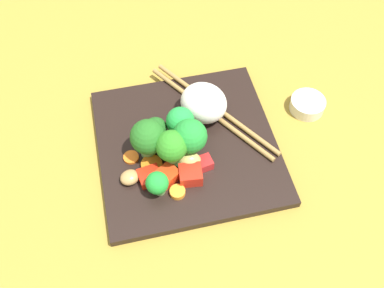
{
  "coord_description": "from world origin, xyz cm",
  "views": [
    {
      "loc": [
        7.29,
        35.33,
        53.84
      ],
      "look_at": [
        -0.35,
        1.65,
        3.28
      ],
      "focal_mm": 40.7,
      "sensor_mm": 36.0,
      "label": 1
    }
  ],
  "objects": [
    {
      "name": "chicken_piece_1",
      "position": [
        0.54,
        3.79,
        2.59
      ],
      "size": [
        3.91,
        3.42,
        2.62
      ],
      "primitive_type": "ellipsoid",
      "rotation": [
        0.0,
        0.0,
        5.98
      ],
      "color": "tan",
      "rests_on": "square_plate"
    },
    {
      "name": "chicken_piece_0",
      "position": [
        2.71,
        0.92,
        2.38
      ],
      "size": [
        4.08,
        4.21,
        2.21
      ],
      "primitive_type": "ellipsoid",
      "rotation": [
        0.0,
        0.0,
        0.93
      ],
      "color": "tan",
      "rests_on": "square_plate"
    },
    {
      "name": "carrot_slice_1",
      "position": [
        5.72,
        2.75,
        1.63
      ],
      "size": [
        4.27,
        4.27,
        0.69
      ],
      "primitive_type": "cylinder",
      "rotation": [
        0.0,
        0.0,
        3.85
      ],
      "color": "orange",
      "rests_on": "square_plate"
    },
    {
      "name": "broccoli_floret_0",
      "position": [
        5.6,
        0.7,
        5.32
      ],
      "size": [
        4.95,
        4.95,
        6.93
      ],
      "color": "#6AA656",
      "rests_on": "square_plate"
    },
    {
      "name": "broccoli_floret_1",
      "position": [
        0.69,
        -1.23,
        4.99
      ],
      "size": [
        4.06,
        4.06,
        6.1
      ],
      "color": "#55914B",
      "rests_on": "square_plate"
    },
    {
      "name": "carrot_slice_2",
      "position": [
        3.06,
        7.81,
        1.67
      ],
      "size": [
        2.21,
        2.21,
        0.79
      ],
      "primitive_type": "cylinder",
      "rotation": [
        0.0,
        0.0,
        0.03
      ],
      "color": "orange",
      "rests_on": "square_plate"
    },
    {
      "name": "broccoli_floret_3",
      "position": [
        2.74,
        2.98,
        5.36
      ],
      "size": [
        4.39,
        4.39,
        6.69
      ],
      "color": "#599945",
      "rests_on": "square_plate"
    },
    {
      "name": "pepper_chunk_0",
      "position": [
        4.01,
        5.28,
        2.16
      ],
      "size": [
        3.97,
        3.83,
        1.76
      ],
      "primitive_type": "cube",
      "rotation": [
        0.0,
        0.0,
        3.71
      ],
      "color": "red",
      "rests_on": "square_plate"
    },
    {
      "name": "pepper_chunk_2",
      "position": [
        0.83,
        5.96,
        2.32
      ],
      "size": [
        3.39,
        3.13,
        2.08
      ],
      "primitive_type": "cube",
      "rotation": [
        0.0,
        0.0,
        6.17
      ],
      "color": "red",
      "rests_on": "square_plate"
    },
    {
      "name": "square_plate",
      "position": [
        0.0,
        0.0,
        0.64
      ],
      "size": [
        25.83,
        25.83,
        1.28
      ],
      "primitive_type": "cube",
      "rotation": [
        0.0,
        0.0,
        0.0
      ],
      "color": "black",
      "rests_on": "ground_plane"
    },
    {
      "name": "ground_plane",
      "position": [
        0.0,
        0.0,
        -1.0
      ],
      "size": [
        110.0,
        110.0,
        2.0
      ],
      "primitive_type": "cube",
      "color": "olive"
    },
    {
      "name": "carrot_slice_0",
      "position": [
        8.38,
        0.79,
        1.5
      ],
      "size": [
        2.86,
        2.86,
        0.44
      ],
      "primitive_type": "cylinder",
      "rotation": [
        0.0,
        0.0,
        1.95
      ],
      "color": "orange",
      "rests_on": "square_plate"
    },
    {
      "name": "sauce_cup",
      "position": [
        -20.02,
        -3.15,
        1.01
      ],
      "size": [
        5.39,
        5.39,
        2.01
      ],
      "primitive_type": "cylinder",
      "color": "silver",
      "rests_on": "ground_plane"
    },
    {
      "name": "pepper_chunk_3",
      "position": [
        6.32,
        4.73,
        1.96
      ],
      "size": [
        3.45,
        3.19,
        1.35
      ],
      "primitive_type": "cube",
      "rotation": [
        0.0,
        0.0,
        0.17
      ],
      "color": "red",
      "rests_on": "square_plate"
    },
    {
      "name": "chicken_piece_2",
      "position": [
        9.02,
        4.37,
        2.09
      ],
      "size": [
        3.21,
        2.99,
        1.61
      ],
      "primitive_type": "ellipsoid",
      "rotation": [
        0.0,
        0.0,
        3.42
      ],
      "color": "#AF854D",
      "rests_on": "square_plate"
    },
    {
      "name": "broccoli_floret_5",
      "position": [
        4.23,
        -1.55,
        3.92
      ],
      "size": [
        3.42,
        3.42,
        4.46
      ],
      "color": "#549B48",
      "rests_on": "square_plate"
    },
    {
      "name": "broccoli_floret_4",
      "position": [
        5.54,
        7.01,
        3.61
      ],
      "size": [
        3.11,
        3.11,
        4.05
      ],
      "color": "#6D9E51",
      "rests_on": "square_plate"
    },
    {
      "name": "broccoli_floret_2",
      "position": [
        -0.1,
        1.85,
        5.46
      ],
      "size": [
        4.84,
        4.84,
        6.84
      ],
      "color": "#6EA050",
      "rests_on": "square_plate"
    },
    {
      "name": "pepper_chunk_1",
      "position": [
        -1.61,
        4.35,
        2.05
      ],
      "size": [
        2.22,
        2.33,
        1.53
      ],
      "primitive_type": "cube",
      "rotation": [
        0.0,
        0.0,
        1.74
      ],
      "color": "red",
      "rests_on": "square_plate"
    },
    {
      "name": "rice_mound",
      "position": [
        -3.57,
        -4.7,
        4.01
      ],
      "size": [
        9.55,
        9.62,
        5.46
      ],
      "primitive_type": "ellipsoid",
      "rotation": [
        0.0,
        0.0,
        2.28
      ],
      "color": "white",
      "rests_on": "square_plate"
    },
    {
      "name": "chopstick_pair",
      "position": [
        -5.12,
        -5.0,
        1.65
      ],
      "size": [
        15.32,
        22.09,
        0.73
      ],
      "rotation": [
        0.0,
        0.0,
        5.29
      ],
      "color": "olive",
      "rests_on": "square_plate"
    }
  ]
}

